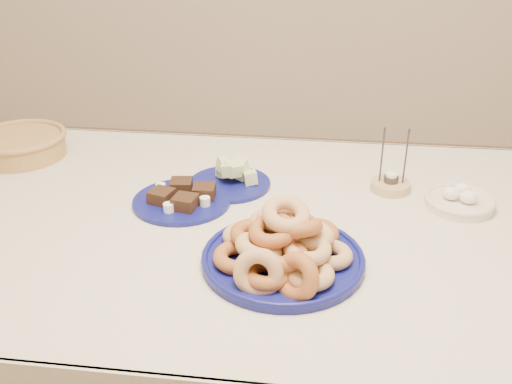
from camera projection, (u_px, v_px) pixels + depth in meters
dining_table at (258, 254)px, 1.48m from camera, size 1.71×1.11×0.75m
donut_platter at (283, 249)px, 1.23m from camera, size 0.42×0.42×0.16m
melon_plate at (231, 177)px, 1.59m from camera, size 0.29×0.29×0.08m
brownie_plate at (182, 199)px, 1.50m from camera, size 0.31×0.31×0.05m
wicker_basket at (20, 144)px, 1.77m from camera, size 0.36×0.36×0.08m
candle_holder at (390, 184)px, 1.57m from camera, size 0.12×0.12×0.18m
egg_bowl at (459, 201)px, 1.48m from camera, size 0.21×0.21×0.06m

